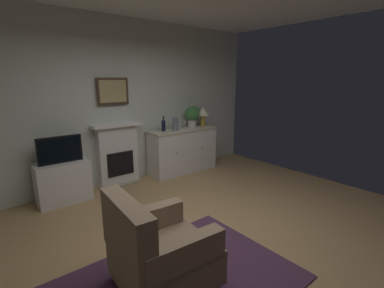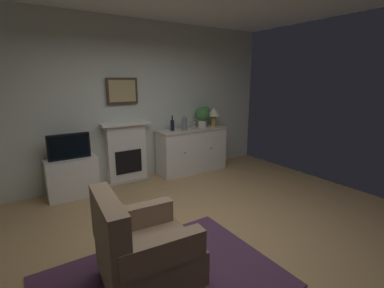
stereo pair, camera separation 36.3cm
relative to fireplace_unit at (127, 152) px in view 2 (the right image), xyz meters
The scene contains 15 objects.
ground_plane 2.40m from the fireplace_unit, 87.70° to the right, with size 6.05×4.96×0.10m, color tan.
wall_rear 0.90m from the fireplace_unit, 53.91° to the left, with size 6.05×0.06×2.87m, color silver.
area_rug 2.83m from the fireplace_unit, 103.81° to the right, with size 2.16×1.53×0.02m, color #4C2D47.
fireplace_unit is the anchor object (origin of this frame).
framed_picture 1.09m from the fireplace_unit, 90.00° to the left, with size 0.55×0.04×0.45m.
sideboard_cabinet 1.32m from the fireplace_unit, ahead, with size 1.44×0.49×0.88m.
table_lamp 1.95m from the fireplace_unit, ahead, with size 0.26×0.26×0.40m.
wine_bottle 0.99m from the fireplace_unit, ahead, with size 0.08×0.08×0.29m.
wine_glass_left 1.33m from the fireplace_unit, ahead, with size 0.07×0.07×0.16m.
wine_glass_center 1.43m from the fireplace_unit, ahead, with size 0.07×0.07×0.16m.
vase_decorative 1.21m from the fireplace_unit, 11.75° to the right, with size 0.11×0.11×0.28m.
tv_cabinet 1.02m from the fireplace_unit, behind, with size 0.75×0.42×0.63m.
tv_set 1.03m from the fireplace_unit, 169.23° to the right, with size 0.62×0.07×0.40m.
potted_plant_small 1.71m from the fireplace_unit, ahead, with size 0.30×0.30×0.43m.
armchair 2.77m from the fireplace_unit, 107.48° to the right, with size 0.86×0.83×0.92m.
Camera 2 is at (-1.72, -2.34, 1.84)m, focal length 25.58 mm.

